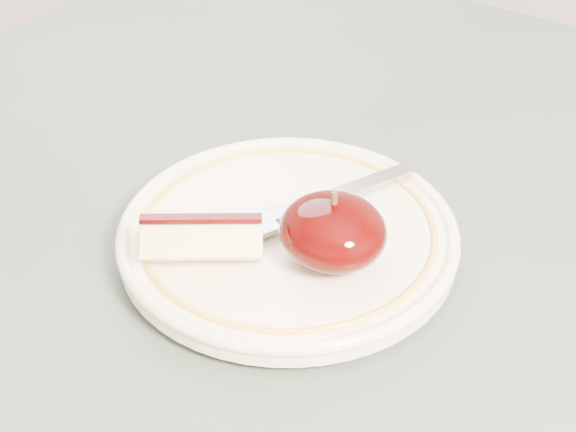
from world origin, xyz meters
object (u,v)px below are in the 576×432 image
Objects in this scene: table at (320,342)px; fork at (303,207)px; apple_half at (333,231)px; plate at (288,233)px.

fork is at bearing 167.03° from table.
fork is (-0.02, 0.00, 0.11)m from table.
apple_half reaches higher than table.
plate is (-0.02, -0.01, 0.10)m from table.
table is at bearing -79.00° from fork.
plate reaches higher than table.
table is 5.54× the size of fork.
table is at bearing 37.09° from plate.
apple_half reaches higher than fork.
fork is at bearing 145.50° from apple_half.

